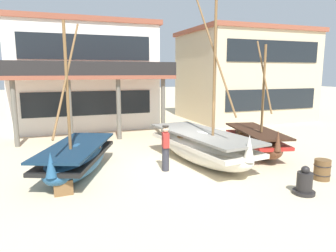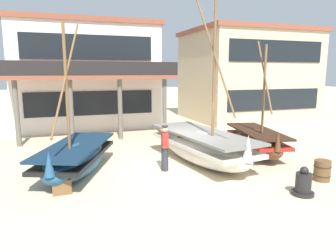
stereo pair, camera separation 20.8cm
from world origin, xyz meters
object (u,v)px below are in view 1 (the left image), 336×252
object	(u,v)px
harbor_building_annex	(244,75)
wooden_barrel	(322,170)
fishing_boat_centre_large	(203,146)
fishing_boat_far_right	(77,158)
cargo_crate	(63,186)
harbor_building_main	(83,75)
fisherman_by_hull	(166,149)
capstan_winch	(304,183)
fishing_boat_near_left	(256,141)

from	to	relation	value
harbor_building_annex	wooden_barrel	bearing A→B (deg)	-113.16
fishing_boat_centre_large	fishing_boat_far_right	xyz separation A→B (m)	(-4.78, 0.32, -0.10)
cargo_crate	harbor_building_annex	world-z (taller)	harbor_building_annex
harbor_building_main	harbor_building_annex	xyz separation A→B (m)	(11.89, -1.31, -0.03)
fishing_boat_centre_large	harbor_building_annex	size ratio (longest dim) A/B	0.73
fisherman_by_hull	cargo_crate	distance (m)	3.78
capstan_winch	harbor_building_annex	xyz separation A→B (m)	(7.09, 13.84, 3.00)
fishing_boat_near_left	cargo_crate	bearing A→B (deg)	-168.23
fishing_boat_near_left	fishing_boat_far_right	bearing A→B (deg)	-179.88
fisherman_by_hull	cargo_crate	world-z (taller)	fisherman_by_hull
fishing_boat_near_left	fishing_boat_centre_large	size ratio (longest dim) A/B	0.75
cargo_crate	harbor_building_annex	size ratio (longest dim) A/B	0.06
fishing_boat_centre_large	fishing_boat_near_left	bearing A→B (deg)	6.91
fisherman_by_hull	cargo_crate	bearing A→B (deg)	-165.46
fishing_boat_far_right	harbor_building_annex	size ratio (longest dim) A/B	0.59
fishing_boat_far_right	fisherman_by_hull	world-z (taller)	fishing_boat_far_right
fishing_boat_near_left	fishing_boat_far_right	world-z (taller)	fishing_boat_far_right
cargo_crate	harbor_building_main	distance (m)	13.08
capstan_winch	wooden_barrel	distance (m)	1.68
capstan_winch	cargo_crate	world-z (taller)	capstan_winch
fishing_boat_far_right	harbor_building_annex	world-z (taller)	harbor_building_annex
cargo_crate	fisherman_by_hull	bearing A→B (deg)	14.54
harbor_building_annex	harbor_building_main	bearing A→B (deg)	173.73
fisherman_by_hull	capstan_winch	bearing A→B (deg)	-48.76
fishing_boat_centre_large	fisherman_by_hull	size ratio (longest dim) A/B	3.86
fishing_boat_centre_large	wooden_barrel	world-z (taller)	fishing_boat_centre_large
wooden_barrel	harbor_building_main	xyz separation A→B (m)	(-6.30, 14.38, 3.02)
fisherman_by_hull	wooden_barrel	distance (m)	5.37
harbor_building_main	capstan_winch	bearing A→B (deg)	-72.41
fishing_boat_centre_large	capstan_winch	distance (m)	4.19
fishing_boat_far_right	fisherman_by_hull	distance (m)	3.17
capstan_winch	fisherman_by_hull	bearing A→B (deg)	131.24
fishing_boat_centre_large	fishing_boat_far_right	distance (m)	4.80
fishing_boat_centre_large	fishing_boat_far_right	world-z (taller)	fishing_boat_centre_large
fishing_boat_near_left	fisherman_by_hull	bearing A→B (deg)	-170.51
cargo_crate	wooden_barrel	bearing A→B (deg)	-12.53
fishing_boat_near_left	fishing_boat_centre_large	xyz separation A→B (m)	(-2.77, -0.34, 0.08)
wooden_barrel	cargo_crate	bearing A→B (deg)	167.47
harbor_building_main	harbor_building_annex	world-z (taller)	harbor_building_main
capstan_winch	wooden_barrel	world-z (taller)	capstan_winch
fishing_boat_far_right	cargo_crate	world-z (taller)	fishing_boat_far_right
fishing_boat_far_right	wooden_barrel	distance (m)	8.42
capstan_winch	cargo_crate	bearing A→B (deg)	158.88
capstan_winch	harbor_building_annex	world-z (taller)	harbor_building_annex
wooden_barrel	fishing_boat_near_left	bearing A→B (deg)	91.74
harbor_building_annex	cargo_crate	bearing A→B (deg)	-140.78
fisherman_by_hull	wooden_barrel	world-z (taller)	fisherman_by_hull
fishing_boat_centre_large	wooden_barrel	size ratio (longest dim) A/B	9.29
fishing_boat_near_left	cargo_crate	xyz separation A→B (m)	(-8.09, -1.68, -0.39)
fishing_boat_centre_large	cargo_crate	xyz separation A→B (m)	(-5.32, -1.35, -0.47)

